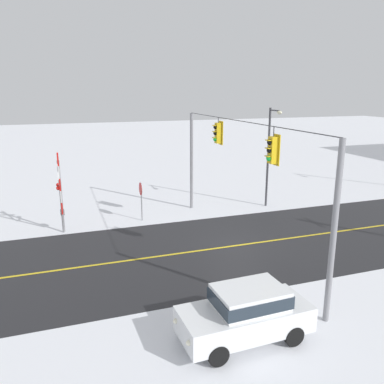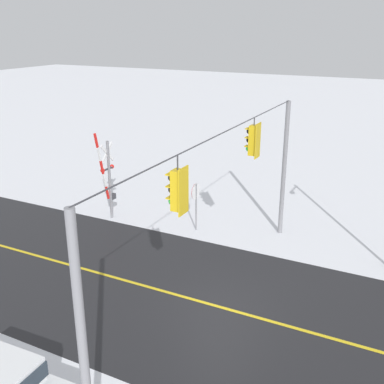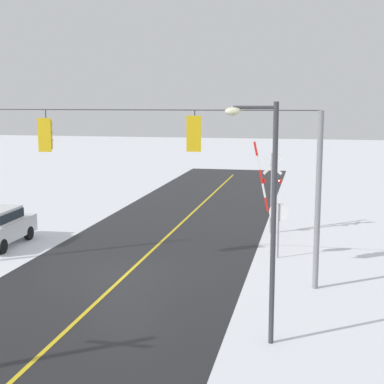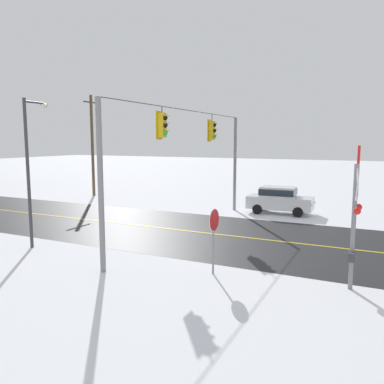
% 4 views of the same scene
% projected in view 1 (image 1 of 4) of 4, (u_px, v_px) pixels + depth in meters
% --- Properties ---
extents(ground_plane, '(160.00, 160.00, 0.00)m').
position_uv_depth(ground_plane, '(237.00, 246.00, 19.83)').
color(ground_plane, white).
extents(road_asphalt, '(9.00, 80.00, 0.01)m').
position_uv_depth(road_asphalt, '(336.00, 232.00, 21.72)').
color(road_asphalt, black).
rests_on(road_asphalt, ground).
extents(lane_centre_line, '(0.14, 72.00, 0.01)m').
position_uv_depth(lane_centre_line, '(336.00, 232.00, 21.72)').
color(lane_centre_line, gold).
rests_on(lane_centre_line, ground).
extents(signal_span, '(14.20, 0.47, 6.22)m').
position_uv_depth(signal_span, '(240.00, 167.00, 18.74)').
color(signal_span, gray).
rests_on(signal_span, ground).
extents(stop_sign, '(0.80, 0.09, 2.35)m').
position_uv_depth(stop_sign, '(141.00, 193.00, 23.23)').
color(stop_sign, gray).
rests_on(stop_sign, ground).
extents(railroad_crossing, '(1.45, 0.31, 4.55)m').
position_uv_depth(railroad_crossing, '(60.00, 193.00, 21.06)').
color(railroad_crossing, gray).
rests_on(railroad_crossing, ground).
extents(parked_car_white, '(1.92, 4.25, 1.74)m').
position_uv_depth(parked_car_white, '(246.00, 312.00, 12.18)').
color(parked_car_white, white).
rests_on(parked_car_white, ground).
extents(streetlamp_near, '(1.39, 0.28, 6.50)m').
position_uv_depth(streetlamp_near, '(270.00, 148.00, 25.50)').
color(streetlamp_near, '#38383D').
rests_on(streetlamp_near, ground).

